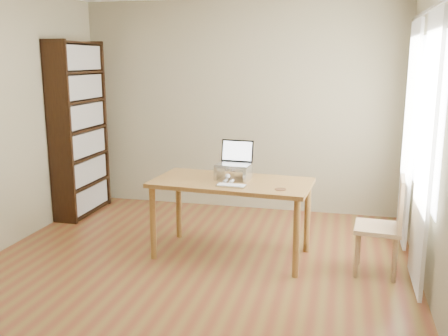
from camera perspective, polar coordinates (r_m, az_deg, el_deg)
room at (r=4.12m, az=-4.25°, el=4.21°), size 4.04×4.54×2.64m
bookshelf at (r=6.31m, az=-16.20°, el=4.26°), size 0.30×0.90×2.10m
curtains at (r=4.77m, az=21.13°, el=2.92°), size 0.03×1.90×2.25m
desk at (r=4.77m, az=0.87°, el=-2.52°), size 1.54×0.86×0.75m
laptop_stand at (r=4.80m, az=1.09°, el=-0.28°), size 0.32×0.25×0.13m
laptop at (r=4.84m, az=1.24°, el=1.10°), size 0.34×0.29×0.23m
keyboard at (r=4.53m, az=0.83°, el=-2.03°), size 0.28×0.13×0.02m
coaster at (r=4.45m, az=6.47°, el=-2.43°), size 0.10×0.10×0.01m
cat at (r=4.84m, az=1.17°, el=-0.41°), size 0.25×0.48×0.15m
chair at (r=4.63m, az=18.07°, el=-5.95°), size 0.43×0.43×0.89m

